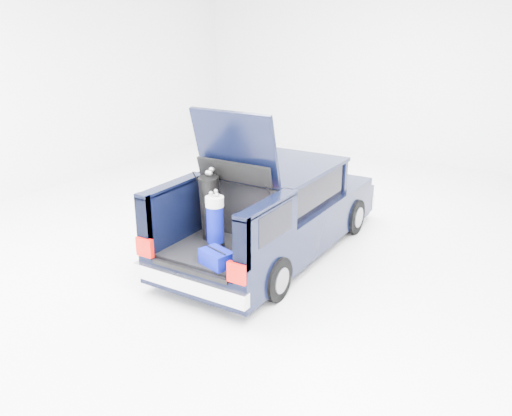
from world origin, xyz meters
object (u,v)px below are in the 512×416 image
Objects in this scene: blue_golf_bag at (215,222)px; blue_duffel at (217,258)px; car at (276,211)px; black_golf_bag at (210,208)px; red_suitcase at (265,228)px.

blue_duffel is at bearing -37.48° from blue_golf_bag.
black_golf_bag is at bearing -103.76° from car.
car is 5.47× the size of blue_golf_bag.
blue_golf_bag reaches higher than blue_duffel.
blue_golf_bag is (-0.57, -0.37, 0.09)m from red_suitcase.
black_golf_bag reaches higher than blue_duffel.
blue_golf_bag is 1.73× the size of blue_duffel.
blue_duffel is (0.58, -0.69, -0.37)m from black_golf_bag.
car reaches higher than red_suitcase.
car is 9.48× the size of blue_duffel.
red_suitcase is at bearing 48.93° from blue_golf_bag.
car is at bearing 100.44° from red_suitcase.
red_suitcase is 0.85m from black_golf_bag.
black_golf_bag is at bearing 176.46° from red_suitcase.
car is 2.02m from blue_duffel.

